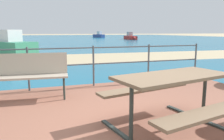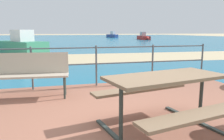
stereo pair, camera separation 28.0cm
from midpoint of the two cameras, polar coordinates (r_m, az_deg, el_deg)
name	(u,v)px [view 2 (the right image)]	position (r m, az deg, el deg)	size (l,w,h in m)	color
ground_plane	(127,129)	(3.27, 6.55, -14.86)	(240.00, 240.00, 0.00)	tan
patio_paving	(127,127)	(3.26, 6.56, -14.38)	(6.40, 5.20, 0.06)	#935B47
sea_water	(60,39)	(42.80, -13.19, 7.85)	(90.00, 90.00, 0.01)	#196B8E
beach_strip	(74,58)	(11.45, -8.98, 2.98)	(54.00, 4.21, 0.01)	tan
picnic_table	(166,90)	(2.92, 16.36, -5.11)	(1.78, 1.69, 0.76)	#7A6047
park_bench	(26,71)	(4.63, -19.72, -0.18)	(1.68, 0.56, 0.89)	tan
railing_fence	(96,60)	(5.32, -2.59, 2.55)	(5.94, 0.04, 0.98)	#4C5156
boat_near	(112,35)	(50.83, 0.14, 8.93)	(2.10, 4.03, 1.41)	#2D478C
boat_mid	(20,46)	(14.07, -22.23, 5.66)	(3.38, 3.98, 1.46)	#338466
boat_far	(143,37)	(39.15, 8.32, 8.44)	(1.89, 5.64, 1.29)	red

